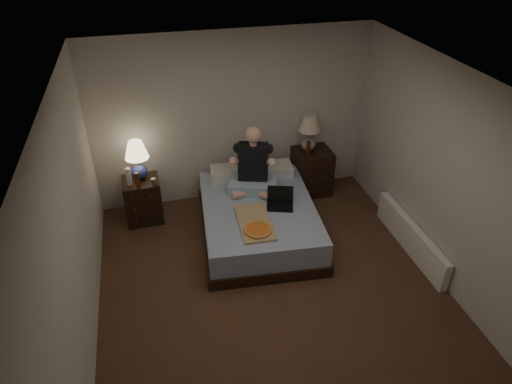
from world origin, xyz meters
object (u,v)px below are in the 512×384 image
object	(u,v)px
beer_bottle_right	(308,148)
pizza_box	(258,230)
nightstand_left	(143,200)
lamp_right	(309,133)
beer_bottle_left	(138,180)
bed	(258,219)
soda_can	(154,182)
lamp_left	(138,160)
radiator	(411,238)
laptop	(280,199)
nightstand_right	(312,171)
person	(253,160)
water_bottle	(128,177)

from	to	relation	value
beer_bottle_right	pizza_box	world-z (taller)	beer_bottle_right
nightstand_left	lamp_right	distance (m)	2.59
nightstand_left	beer_bottle_right	distance (m)	2.48
beer_bottle_left	bed	bearing A→B (deg)	-20.20
soda_can	beer_bottle_left	bearing A→B (deg)	-174.93
beer_bottle_left	beer_bottle_right	xyz separation A→B (m)	(2.45, 0.19, 0.07)
lamp_left	lamp_right	size ratio (longest dim) A/B	1.00
radiator	bed	bearing A→B (deg)	156.19
lamp_right	beer_bottle_right	xyz separation A→B (m)	(-0.06, -0.17, -0.17)
bed	beer_bottle_left	distance (m)	1.69
laptop	radiator	xyz separation A→B (m)	(1.58, -0.69, -0.41)
nightstand_right	beer_bottle_left	size ratio (longest dim) A/B	3.09
bed	nightstand_left	bearing A→B (deg)	158.56
person	radiator	world-z (taller)	person
lamp_right	person	size ratio (longest dim) A/B	0.60
lamp_left	soda_can	distance (m)	0.37
nightstand_left	radiator	bearing A→B (deg)	-26.31
lamp_right	bed	bearing A→B (deg)	-137.63
lamp_right	person	world-z (taller)	person
pizza_box	beer_bottle_right	bearing A→B (deg)	53.01
beer_bottle_left	pizza_box	xyz separation A→B (m)	(1.36, -1.14, -0.23)
nightstand_right	lamp_right	xyz separation A→B (m)	(-0.06, 0.05, 0.64)
water_bottle	pizza_box	distance (m)	1.95
water_bottle	nightstand_right	bearing A→B (deg)	4.16
bed	lamp_right	bearing A→B (deg)	47.24
lamp_right	water_bottle	distance (m)	2.65
beer_bottle_right	laptop	world-z (taller)	beer_bottle_right
nightstand_right	radiator	xyz separation A→B (m)	(0.77, -1.67, -0.16)
nightstand_right	person	size ratio (longest dim) A/B	0.76
radiator	lamp_right	bearing A→B (deg)	115.85
beer_bottle_right	radiator	bearing A→B (deg)	-60.02
beer_bottle_right	pizza_box	distance (m)	1.75
bed	water_bottle	size ratio (longest dim) A/B	7.78
lamp_left	lamp_right	world-z (taller)	lamp_right
bed	lamp_left	distance (m)	1.82
lamp_left	person	size ratio (longest dim) A/B	0.60
radiator	pizza_box	bearing A→B (deg)	173.61
lamp_right	water_bottle	bearing A→B (deg)	-174.61
lamp_left	person	world-z (taller)	person
beer_bottle_left	radiator	xyz separation A→B (m)	(3.35, -1.37, -0.56)
nightstand_left	nightstand_right	size ratio (longest dim) A/B	0.91
radiator	person	bearing A→B (deg)	146.84
beer_bottle_right	bed	bearing A→B (deg)	-141.53
soda_can	pizza_box	distance (m)	1.65
nightstand_right	soda_can	size ratio (longest dim) A/B	7.11
soda_can	person	world-z (taller)	person
nightstand_right	lamp_left	xyz separation A→B (m)	(-2.55, -0.05, 0.57)
person	nightstand_left	bearing A→B (deg)	-175.69
lamp_right	beer_bottle_left	bearing A→B (deg)	-171.94
soda_can	beer_bottle_right	size ratio (longest dim) A/B	0.43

